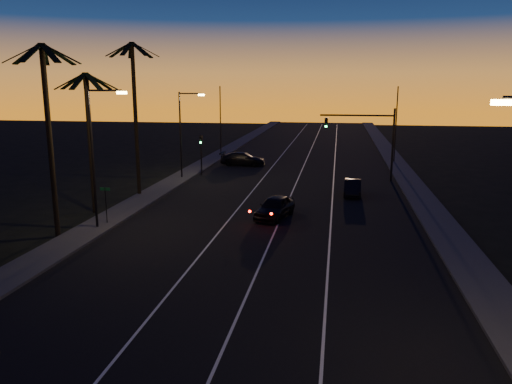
% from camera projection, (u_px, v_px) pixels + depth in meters
% --- Properties ---
extents(road, '(20.00, 170.00, 0.01)m').
position_uv_depth(road, '(282.00, 200.00, 40.39)').
color(road, black).
rests_on(road, ground).
extents(sidewalk_left, '(2.40, 170.00, 0.16)m').
position_uv_depth(sidewalk_left, '(151.00, 195.00, 42.15)').
color(sidewalk_left, '#383835').
rests_on(sidewalk_left, ground).
extents(sidewalk_right, '(2.40, 170.00, 0.16)m').
position_uv_depth(sidewalk_right, '(426.00, 205.00, 38.59)').
color(sidewalk_right, '#383835').
rests_on(sidewalk_right, ground).
extents(lane_stripe_left, '(0.12, 160.00, 0.01)m').
position_uv_depth(lane_stripe_left, '(246.00, 199.00, 40.86)').
color(lane_stripe_left, silver).
rests_on(lane_stripe_left, road).
extents(lane_stripe_mid, '(0.12, 160.00, 0.01)m').
position_uv_depth(lane_stripe_mid, '(288.00, 201.00, 40.30)').
color(lane_stripe_mid, silver).
rests_on(lane_stripe_mid, road).
extents(lane_stripe_right, '(0.12, 160.00, 0.01)m').
position_uv_depth(lane_stripe_right, '(332.00, 202.00, 39.75)').
color(lane_stripe_right, silver).
rests_on(lane_stripe_right, road).
extents(palm_near, '(4.25, 4.16, 11.53)m').
position_uv_depth(palm_near, '(48.00, 122.00, 29.31)').
color(palm_near, black).
rests_on(palm_near, ground).
extents(palm_mid, '(4.25, 4.16, 10.03)m').
position_uv_depth(palm_mid, '(89.00, 127.00, 35.37)').
color(palm_mid, black).
rests_on(palm_mid, ground).
extents(palm_far, '(4.25, 4.16, 12.53)m').
position_uv_depth(palm_far, '(135.00, 104.00, 40.71)').
color(palm_far, black).
rests_on(palm_far, ground).
extents(streetlight_left_near, '(2.55, 0.26, 9.00)m').
position_uv_depth(streetlight_left_near, '(96.00, 148.00, 31.31)').
color(streetlight_left_near, black).
rests_on(streetlight_left_near, ground).
extents(streetlight_left_far, '(2.55, 0.26, 8.50)m').
position_uv_depth(streetlight_left_far, '(183.00, 128.00, 48.73)').
color(streetlight_left_far, black).
rests_on(streetlight_left_far, ground).
extents(street_sign, '(0.70, 0.06, 2.60)m').
position_uv_depth(street_sign, '(106.00, 201.00, 33.07)').
color(street_sign, black).
rests_on(street_sign, ground).
extents(signal_mast, '(7.10, 0.41, 7.00)m').
position_uv_depth(signal_mast, '(368.00, 131.00, 47.88)').
color(signal_mast, black).
rests_on(signal_mast, ground).
extents(signal_post, '(0.28, 0.37, 4.20)m').
position_uv_depth(signal_post, '(201.00, 148.00, 50.91)').
color(signal_post, black).
rests_on(signal_post, ground).
extents(far_pole_left, '(0.14, 0.14, 9.00)m').
position_uv_depth(far_pole_left, '(220.00, 121.00, 65.29)').
color(far_pole_left, black).
rests_on(far_pole_left, ground).
extents(far_pole_right, '(0.14, 0.14, 9.00)m').
position_uv_depth(far_pole_right, '(396.00, 125.00, 58.91)').
color(far_pole_right, black).
rests_on(far_pole_right, ground).
extents(lead_car, '(2.86, 5.27, 1.53)m').
position_uv_depth(lead_car, '(275.00, 207.00, 35.00)').
color(lead_car, black).
rests_on(lead_car, road).
extents(right_car, '(1.52, 4.01, 1.31)m').
position_uv_depth(right_car, '(353.00, 188.00, 42.10)').
color(right_car, black).
rests_on(right_car, road).
extents(cross_car, '(5.26, 2.28, 1.51)m').
position_uv_depth(cross_car, '(243.00, 159.00, 57.67)').
color(cross_car, black).
rests_on(cross_car, road).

